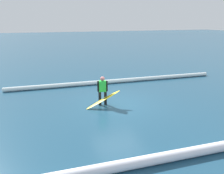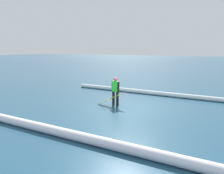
% 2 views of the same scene
% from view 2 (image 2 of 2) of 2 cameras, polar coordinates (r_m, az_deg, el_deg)
% --- Properties ---
extents(ground_plane, '(151.73, 151.73, 0.00)m').
position_cam_2_polar(ground_plane, '(12.78, 3.54, -4.59)').
color(ground_plane, navy).
extents(surfer, '(0.51, 0.28, 1.47)m').
position_cam_2_polar(surfer, '(13.08, 0.78, -0.57)').
color(surfer, black).
rests_on(surfer, ground_plane).
extents(surfboard, '(1.71, 0.40, 0.84)m').
position_cam_2_polar(surfboard, '(12.90, -0.28, -2.62)').
color(surfboard, yellow).
rests_on(surfboard, ground_plane).
extents(wave_crest_foreground, '(14.32, 1.26, 0.27)m').
position_cam_2_polar(wave_crest_foreground, '(15.70, 13.94, -1.78)').
color(wave_crest_foreground, white).
rests_on(wave_crest_foreground, ground_plane).
extents(wave_crest_midground, '(18.01, 1.57, 0.33)m').
position_cam_2_polar(wave_crest_midground, '(8.86, -11.91, -9.90)').
color(wave_crest_midground, white).
rests_on(wave_crest_midground, ground_plane).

